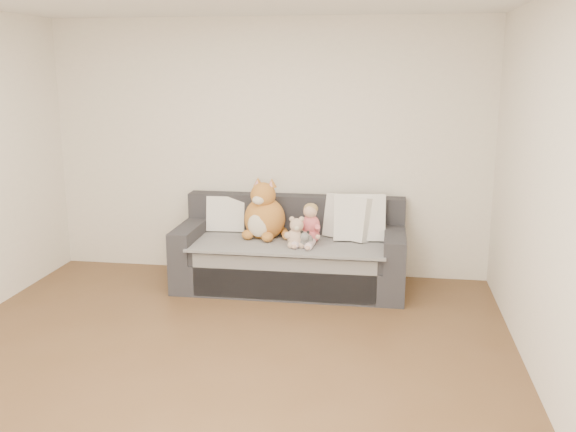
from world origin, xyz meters
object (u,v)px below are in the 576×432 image
object	(u,v)px
toddler	(309,227)
plush_cat	(264,215)
sippy_cup	(293,239)
teddy_bear	(297,235)
sofa	(291,255)

from	to	relation	value
toddler	plush_cat	distance (m)	0.49
sippy_cup	toddler	bearing A→B (deg)	26.09
teddy_bear	sippy_cup	xyz separation A→B (m)	(-0.05, 0.06, -0.06)
toddler	teddy_bear	size ratio (longest dim) A/B	1.35
sofa	sippy_cup	distance (m)	0.29
plush_cat	sippy_cup	xyz separation A→B (m)	(0.32, -0.22, -0.17)
sippy_cup	plush_cat	bearing A→B (deg)	144.59
sippy_cup	teddy_bear	bearing A→B (deg)	-53.21
sofa	teddy_bear	size ratio (longest dim) A/B	7.45
plush_cat	teddy_bear	bearing A→B (deg)	-23.21
sofa	sippy_cup	bearing A→B (deg)	-76.72
sofa	plush_cat	bearing A→B (deg)	173.16
teddy_bear	sippy_cup	distance (m)	0.10
sofa	teddy_bear	world-z (taller)	sofa
sofa	teddy_bear	xyz separation A→B (m)	(0.09, -0.26, 0.28)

